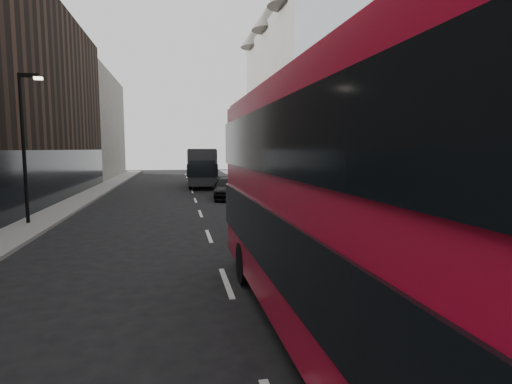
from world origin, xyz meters
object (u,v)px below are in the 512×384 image
grey_bus (203,166)px  car_a (265,211)px  car_c (228,188)px  car_b (256,194)px  street_lamp (25,138)px  red_bus (352,199)px

grey_bus → car_a: grey_bus is taller
grey_bus → car_c: (1.07, -11.16, -1.22)m
car_b → street_lamp: bearing=-155.3°
street_lamp → car_a: bearing=-14.3°
red_bus → car_b: (2.20, 19.71, -2.14)m
street_lamp → car_a: 11.76m
car_a → car_b: (1.29, 8.49, -0.17)m
car_a → car_c: bearing=88.5°
car_b → grey_bus: bearing=100.1°
street_lamp → red_bus: bearing=-54.5°
red_bus → grey_bus: size_ratio=1.07×
car_a → car_c: car_a is taller
street_lamp → grey_bus: (9.56, 19.88, -2.21)m
red_bus → car_b: bearing=83.0°
red_bus → car_b: size_ratio=3.28×
grey_bus → car_c: size_ratio=2.21×
street_lamp → red_bus: 17.26m
grey_bus → car_a: 22.73m
red_bus → car_b: 19.95m
grey_bus → car_c: grey_bus is taller
street_lamp → car_c: bearing=39.4°
car_a → car_b: 8.59m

